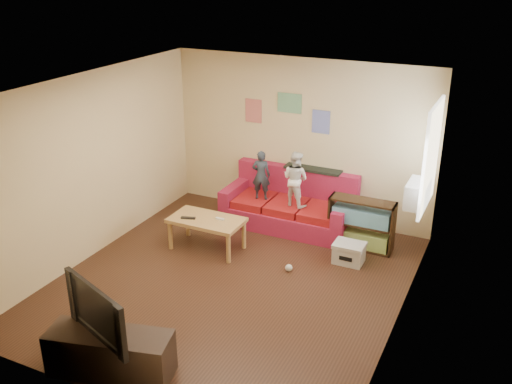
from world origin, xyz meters
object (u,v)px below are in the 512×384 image
at_px(sofa, 290,207).
at_px(television, 105,309).
at_px(tv_stand, 111,353).
at_px(child_b, 295,179).
at_px(coffee_table, 207,223).
at_px(child_a, 261,175).
at_px(file_box, 349,253).
at_px(bookshelf, 361,227).

xyz_separation_m(sofa, television, (-0.32, -4.24, 0.50)).
relative_size(tv_stand, television, 1.23).
xyz_separation_m(child_b, tv_stand, (-0.47, -4.07, -0.65)).
bearing_deg(coffee_table, television, -80.34).
height_order(coffee_table, tv_stand, coffee_table).
xyz_separation_m(child_a, coffee_table, (-0.36, -1.17, -0.43)).
bearing_deg(child_a, child_b, 166.03).
height_order(sofa, coffee_table, sofa).
distance_m(sofa, coffee_table, 1.57).
bearing_deg(sofa, file_box, -33.23).
height_order(tv_stand, television, television).
relative_size(bookshelf, television, 0.92).
relative_size(child_b, television, 0.83).
height_order(bookshelf, tv_stand, bookshelf).
distance_m(sofa, bookshelf, 1.33).
height_order(file_box, television, television).
relative_size(child_a, television, 0.77).
xyz_separation_m(child_b, file_box, (1.13, -0.66, -0.74)).
bearing_deg(tv_stand, file_box, 50.84).
relative_size(sofa, television, 1.97).
relative_size(child_a, bookshelf, 0.84).
relative_size(sofa, tv_stand, 1.60).
bearing_deg(file_box, sofa, 146.77).
xyz_separation_m(child_a, child_b, (0.60, 0.00, 0.04)).
bearing_deg(file_box, child_b, 149.56).
bearing_deg(coffee_table, child_a, 72.92).
relative_size(child_b, tv_stand, 0.68).
relative_size(sofa, file_box, 4.76).
distance_m(child_a, file_box, 1.98).
bearing_deg(file_box, child_a, 159.02).
distance_m(coffee_table, tv_stand, 2.95).
bearing_deg(television, bookshelf, 88.41).
bearing_deg(sofa, child_a, -159.11).
height_order(sofa, file_box, sofa).
xyz_separation_m(sofa, coffee_table, (-0.81, -1.34, 0.12)).
xyz_separation_m(sofa, child_b, (0.15, -0.17, 0.58)).
relative_size(sofa, coffee_table, 1.91).
bearing_deg(child_a, tv_stand, 77.93).
xyz_separation_m(sofa, bookshelf, (1.29, -0.31, 0.04)).
bearing_deg(tv_stand, child_a, 77.76).
bearing_deg(coffee_table, child_b, 50.64).
distance_m(child_b, file_box, 1.50).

